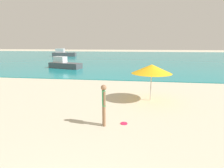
{
  "coord_description": "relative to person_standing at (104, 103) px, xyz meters",
  "views": [
    {
      "loc": [
        1.43,
        -1.1,
        3.25
      ],
      "look_at": [
        0.02,
        8.49,
        1.16
      ],
      "focal_mm": 30.21,
      "sensor_mm": 36.0,
      "label": 1
    }
  ],
  "objects": [
    {
      "name": "person_standing",
      "position": [
        0.0,
        0.0,
        0.0
      ],
      "size": [
        0.22,
        0.37,
        1.69
      ],
      "rotation": [
        0.0,
        0.0,
        5.07
      ],
      "color": "#936B4C",
      "rests_on": "ground"
    },
    {
      "name": "water",
      "position": [
        -0.08,
        39.36,
        -0.93
      ],
      "size": [
        160.0,
        60.0,
        0.06
      ],
      "primitive_type": "cube",
      "color": "teal",
      "rests_on": "ground"
    },
    {
      "name": "boat_far",
      "position": [
        -17.9,
        39.14,
        -0.22
      ],
      "size": [
        5.95,
        2.41,
        1.97
      ],
      "rotation": [
        0.0,
        0.0,
        0.1
      ],
      "color": "#4C4C51",
      "rests_on": "water"
    },
    {
      "name": "boat_near",
      "position": [
        -8.47,
        16.6,
        -0.37
      ],
      "size": [
        4.68,
        2.65,
        1.52
      ],
      "rotation": [
        0.0,
        0.0,
        -0.29
      ],
      "color": "#4C4C51",
      "rests_on": "water"
    },
    {
      "name": "beach_umbrella",
      "position": [
        2.04,
        3.78,
        0.88
      ],
      "size": [
        2.29,
        2.29,
        2.1
      ],
      "color": "#B7B7BC",
      "rests_on": "ground"
    },
    {
      "name": "frisbee",
      "position": [
        0.79,
        0.27,
        -0.95
      ],
      "size": [
        0.29,
        0.29,
        0.03
      ],
      "primitive_type": "cylinder",
      "color": "#E51E4C",
      "rests_on": "ground"
    }
  ]
}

